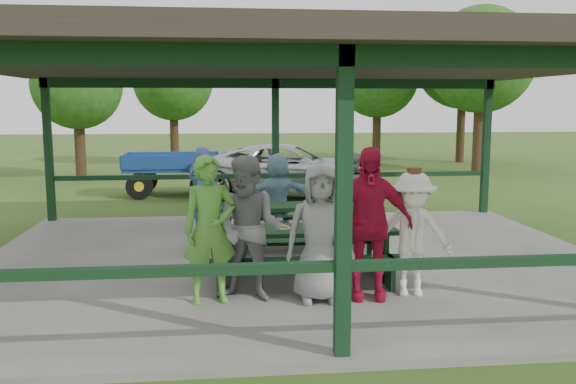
{
  "coord_description": "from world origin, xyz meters",
  "views": [
    {
      "loc": [
        -1.14,
        -9.46,
        2.56
      ],
      "look_at": [
        -0.16,
        -0.3,
        1.23
      ],
      "focal_mm": 38.0,
      "sensor_mm": 36.0,
      "label": 1
    }
  ],
  "objects": [
    {
      "name": "tree_far_left",
      "position": [
        -6.03,
        12.07,
        3.2
      ],
      "size": [
        3.04,
        3.04,
        4.74
      ],
      "color": "#312113",
      "rests_on": "ground"
    },
    {
      "name": "tree_left",
      "position": [
        -3.19,
        16.72,
        3.52
      ],
      "size": [
        3.33,
        3.33,
        5.2
      ],
      "color": "#312113",
      "rests_on": "ground"
    },
    {
      "name": "contestant_green",
      "position": [
        -1.32,
        -2.03,
        1.02
      ],
      "size": [
        0.74,
        0.56,
        1.85
      ],
      "primitive_type": "imported",
      "rotation": [
        0.0,
        0.0,
        0.18
      ],
      "color": "#56A13A",
      "rests_on": "concrete_slab"
    },
    {
      "name": "table_setting",
      "position": [
        -0.08,
        -1.16,
        0.88
      ],
      "size": [
        2.37,
        0.45,
        0.1
      ],
      "color": "white",
      "rests_on": "picnic_table_near"
    },
    {
      "name": "contestant_white_fedora",
      "position": [
        1.26,
        -2.01,
        0.91
      ],
      "size": [
        1.13,
        0.77,
        1.66
      ],
      "rotation": [
        0.0,
        0.0,
        -0.18
      ],
      "color": "white",
      "rests_on": "concrete_slab"
    },
    {
      "name": "tree_mid",
      "position": [
        5.55,
        16.71,
        3.7
      ],
      "size": [
        3.5,
        3.5,
        5.47
      ],
      "color": "#312113",
      "rests_on": "ground"
    },
    {
      "name": "spectator_lblue",
      "position": [
        -0.15,
        1.76,
        0.88
      ],
      "size": [
        1.52,
        0.79,
        1.57
      ],
      "primitive_type": "imported",
      "rotation": [
        0.0,
        0.0,
        3.38
      ],
      "color": "#7BAABF",
      "rests_on": "concrete_slab"
    },
    {
      "name": "pickup_truck",
      "position": [
        0.65,
        7.34,
        0.73
      ],
      "size": [
        5.63,
        3.38,
        1.46
      ],
      "primitive_type": "imported",
      "rotation": [
        0.0,
        0.0,
        1.38
      ],
      "color": "silver",
      "rests_on": "ground"
    },
    {
      "name": "tree_right",
      "position": [
        8.4,
        12.63,
        4.18
      ],
      "size": [
        3.95,
        3.95,
        6.18
      ],
      "color": "#312113",
      "rests_on": "ground"
    },
    {
      "name": "farm_trailer",
      "position": [
        -2.57,
        7.92,
        0.63
      ],
      "size": [
        3.66,
        1.66,
        1.28
      ],
      "rotation": [
        0.0,
        0.0,
        0.02
      ],
      "color": "navy",
      "rests_on": "ground"
    },
    {
      "name": "pavilion_structure",
      "position": [
        0.0,
        0.0,
        3.17
      ],
      "size": [
        10.6,
        8.6,
        3.24
      ],
      "color": "black",
      "rests_on": "concrete_slab"
    },
    {
      "name": "spectator_blue",
      "position": [
        -1.53,
        2.15,
        0.94
      ],
      "size": [
        0.72,
        0.62,
        1.68
      ],
      "primitive_type": "imported",
      "rotation": [
        0.0,
        0.0,
        2.72
      ],
      "color": "#3F5BA4",
      "rests_on": "concrete_slab"
    },
    {
      "name": "contestant_grey_left",
      "position": [
        -0.82,
        -1.98,
        1.02
      ],
      "size": [
        1.07,
        0.95,
        1.83
      ],
      "primitive_type": "imported",
      "rotation": [
        0.0,
        0.0,
        -0.34
      ],
      "color": "gray",
      "rests_on": "concrete_slab"
    },
    {
      "name": "picnic_table_far",
      "position": [
        -0.12,
        0.8,
        0.57
      ],
      "size": [
        2.4,
        1.39,
        0.75
      ],
      "color": "black",
      "rests_on": "concrete_slab"
    },
    {
      "name": "contestant_red",
      "position": [
        0.66,
        -2.07,
        1.07
      ],
      "size": [
        1.18,
        0.6,
        1.94
      ],
      "primitive_type": "imported",
      "rotation": [
        0.0,
        0.0,
        -0.11
      ],
      "color": "#B9133A",
      "rests_on": "concrete_slab"
    },
    {
      "name": "spectator_grey",
      "position": [
        1.25,
        1.77,
        0.88
      ],
      "size": [
        0.87,
        0.74,
        1.57
      ],
      "primitive_type": "imported",
      "rotation": [
        0.0,
        0.0,
        2.93
      ],
      "color": "gray",
      "rests_on": "concrete_slab"
    },
    {
      "name": "contestant_grey_mid",
      "position": [
        0.04,
        -2.12,
        0.97
      ],
      "size": [
        0.86,
        0.57,
        1.74
      ],
      "primitive_type": "imported",
      "rotation": [
        0.0,
        0.0,
        -0.02
      ],
      "color": "gray",
      "rests_on": "concrete_slab"
    },
    {
      "name": "concrete_slab",
      "position": [
        0.0,
        0.0,
        0.05
      ],
      "size": [
        10.0,
        8.0,
        0.1
      ],
      "primitive_type": "cube",
      "color": "slate",
      "rests_on": "ground"
    },
    {
      "name": "ground",
      "position": [
        0.0,
        0.0,
        0.0
      ],
      "size": [
        90.0,
        90.0,
        0.0
      ],
      "primitive_type": "plane",
      "color": "#33551A",
      "rests_on": "ground"
    },
    {
      "name": "tree_far_right",
      "position": [
        9.34,
        16.65,
        4.42
      ],
      "size": [
        4.18,
        4.18,
        6.53
      ],
      "color": "#312113",
      "rests_on": "ground"
    },
    {
      "name": "picnic_table_near",
      "position": [
        -0.08,
        -1.2,
        0.58
      ],
      "size": [
        2.64,
        1.39,
        0.75
      ],
      "color": "black",
      "rests_on": "concrete_slab"
    }
  ]
}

